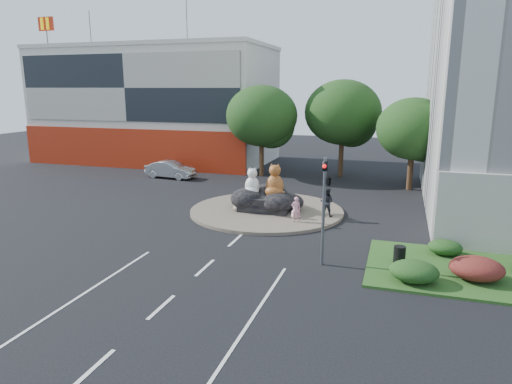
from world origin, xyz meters
TOP-DOWN VIEW (x-y plane):
  - ground at (0.00, 0.00)m, footprint 120.00×120.00m
  - roundabout_island at (0.00, 10.00)m, footprint 10.00×10.00m
  - rock_plinth at (0.00, 10.00)m, footprint 3.20×2.60m
  - shophouse_block at (-18.00, 27.91)m, footprint 25.20×12.30m
  - grass_verge at (12.00, 3.00)m, footprint 10.00×6.00m
  - tree_left at (-3.93, 22.06)m, footprint 6.46×6.46m
  - tree_mid at (3.07, 24.06)m, footprint 6.84×6.84m
  - tree_right at (9.07, 20.06)m, footprint 5.70×5.70m
  - hedge_near_green at (9.00, 1.00)m, footprint 2.00×1.60m
  - hedge_red at (11.50, 2.00)m, footprint 2.20×1.76m
  - hedge_back_green at (10.50, 4.80)m, footprint 1.60×1.28m
  - traffic_light at (5.10, 2.00)m, footprint 0.44×1.24m
  - street_lamp at (12.82, 8.00)m, footprint 2.34×0.22m
  - cat_white at (-0.94, 9.85)m, footprint 1.20×1.06m
  - cat_tabby at (0.56, 9.93)m, footprint 1.35×1.18m
  - kitten_calico at (-1.73, 9.09)m, footprint 0.58×0.51m
  - kitten_white at (2.25, 8.52)m, footprint 0.70×0.70m
  - pedestrian_pink at (2.45, 7.83)m, footprint 0.65×0.53m
  - pedestrian_dark at (4.00, 9.53)m, footprint 0.95×0.78m
  - parked_car at (-11.57, 18.60)m, footprint 4.81×2.09m
  - litter_bin at (8.40, 3.03)m, footprint 0.56×0.56m

SIDE VIEW (x-z plane):
  - ground at x=0.00m, z-range 0.00..0.00m
  - grass_verge at x=12.00m, z-range 0.00..0.12m
  - roundabout_island at x=0.00m, z-range 0.00..0.20m
  - hedge_back_green at x=10.50m, z-range 0.12..0.84m
  - litter_bin at x=8.40m, z-range 0.12..0.91m
  - hedge_near_green at x=9.00m, z-range 0.12..1.02m
  - hedge_red at x=11.50m, z-range 0.12..1.11m
  - kitten_white at x=2.25m, z-range 0.20..1.09m
  - rock_plinth at x=0.00m, z-range 0.20..1.10m
  - kitten_calico at x=-1.73m, z-range 0.20..1.15m
  - parked_car at x=-11.57m, z-range 0.00..1.54m
  - pedestrian_pink at x=2.45m, z-range 0.20..1.72m
  - pedestrian_dark at x=4.00m, z-range 0.20..2.01m
  - cat_white at x=-0.94m, z-range 1.10..2.99m
  - cat_tabby at x=0.56m, z-range 1.10..3.31m
  - traffic_light at x=5.10m, z-range 1.12..6.12m
  - street_lamp at x=12.82m, z-range 0.52..8.58m
  - tree_right at x=9.07m, z-range 0.98..8.28m
  - tree_left at x=-3.93m, z-range 1.11..9.38m
  - tree_mid at x=3.07m, z-range 1.18..9.94m
  - shophouse_block at x=-18.00m, z-range -2.52..14.88m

